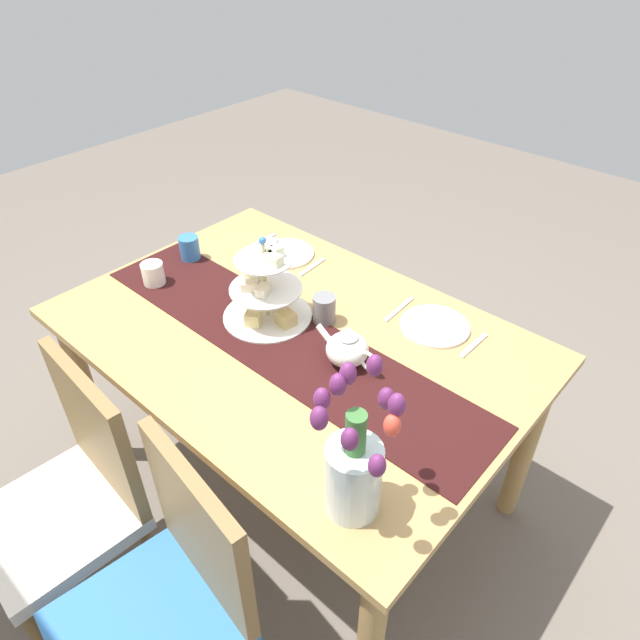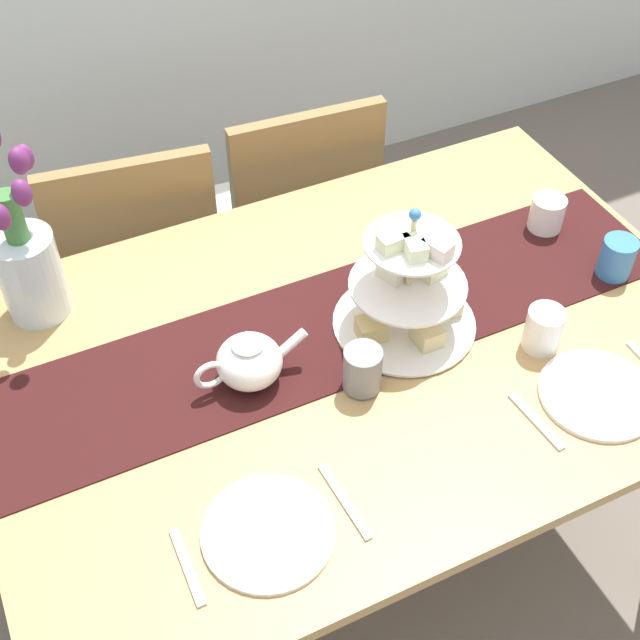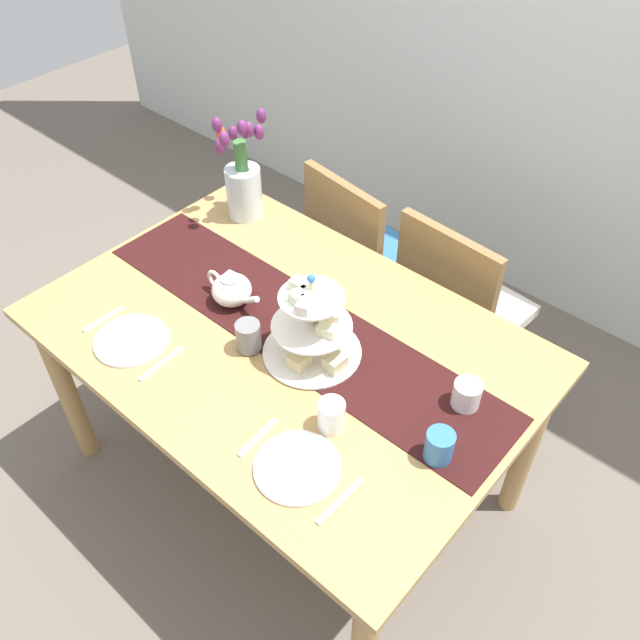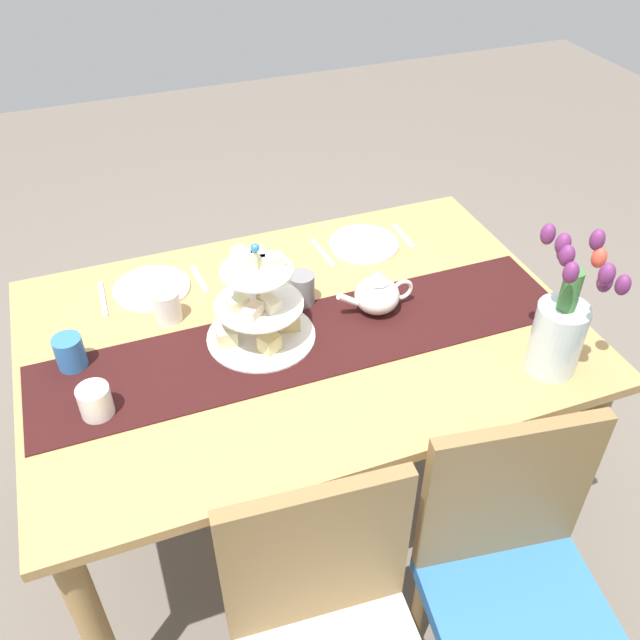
{
  "view_description": "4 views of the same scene",
  "coord_description": "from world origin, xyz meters",
  "px_view_note": "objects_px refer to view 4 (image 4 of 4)",
  "views": [
    {
      "loc": [
        -1.04,
        1.02,
        1.94
      ],
      "look_at": [
        -0.06,
        -0.07,
        0.82
      ],
      "focal_mm": 31.93,
      "sensor_mm": 36.0,
      "label": 1
    },
    {
      "loc": [
        -0.58,
        -1.05,
        2.07
      ],
      "look_at": [
        -0.05,
        0.05,
        0.82
      ],
      "focal_mm": 47.95,
      "sensor_mm": 36.0,
      "label": 2
    },
    {
      "loc": [
        1.05,
        -1.03,
        2.25
      ],
      "look_at": [
        0.1,
        0.06,
        0.87
      ],
      "focal_mm": 37.44,
      "sensor_mm": 36.0,
      "label": 3
    },
    {
      "loc": [
        0.47,
        1.4,
        2.02
      ],
      "look_at": [
        -0.05,
        0.02,
        0.81
      ],
      "focal_mm": 38.5,
      "sensor_mm": 36.0,
      "label": 4
    }
  ],
  "objects_px": {
    "dining_table": "(302,356)",
    "dinner_plate_right": "(152,288)",
    "teapot": "(377,294)",
    "tulip_vase": "(562,324)",
    "dinner_plate_left": "(364,244)",
    "mug_orange": "(70,353)",
    "fork_left": "(403,236)",
    "chair_left": "(515,579)",
    "knife_left": "(323,253)",
    "mug_grey": "(302,289)",
    "tiered_cake_stand": "(258,311)",
    "cream_jug": "(95,402)",
    "knife_right": "(103,299)",
    "mug_white_text": "(167,306)",
    "fork_right": "(199,279)"
  },
  "relations": [
    {
      "from": "tiered_cake_stand",
      "to": "fork_right",
      "type": "bearing_deg",
      "value": -73.58
    },
    {
      "from": "mug_orange",
      "to": "knife_right",
      "type": "bearing_deg",
      "value": -111.68
    },
    {
      "from": "teapot",
      "to": "dinner_plate_left",
      "type": "relative_size",
      "value": 1.04
    },
    {
      "from": "mug_orange",
      "to": "mug_white_text",
      "type": "bearing_deg",
      "value": -158.5
    },
    {
      "from": "cream_jug",
      "to": "mug_grey",
      "type": "relative_size",
      "value": 0.89
    },
    {
      "from": "tulip_vase",
      "to": "chair_left",
      "type": "bearing_deg",
      "value": 52.05
    },
    {
      "from": "dining_table",
      "to": "dinner_plate_left",
      "type": "height_order",
      "value": "dinner_plate_left"
    },
    {
      "from": "mug_white_text",
      "to": "mug_orange",
      "type": "xyz_separation_m",
      "value": [
        0.27,
        0.11,
        0.0
      ]
    },
    {
      "from": "dining_table",
      "to": "mug_grey",
      "type": "height_order",
      "value": "mug_grey"
    },
    {
      "from": "knife_right",
      "to": "mug_orange",
      "type": "bearing_deg",
      "value": 68.32
    },
    {
      "from": "tulip_vase",
      "to": "fork_right",
      "type": "distance_m",
      "value": 1.06
    },
    {
      "from": "chair_left",
      "to": "mug_white_text",
      "type": "distance_m",
      "value": 1.15
    },
    {
      "from": "mug_grey",
      "to": "mug_orange",
      "type": "relative_size",
      "value": 1.0
    },
    {
      "from": "teapot",
      "to": "cream_jug",
      "type": "distance_m",
      "value": 0.82
    },
    {
      "from": "cream_jug",
      "to": "knife_right",
      "type": "xyz_separation_m",
      "value": [
        -0.06,
        -0.47,
        -0.04
      ]
    },
    {
      "from": "tulip_vase",
      "to": "fork_right",
      "type": "xyz_separation_m",
      "value": [
        0.78,
        -0.71,
        -0.14
      ]
    },
    {
      "from": "fork_left",
      "to": "mug_orange",
      "type": "xyz_separation_m",
      "value": [
        1.09,
        0.27,
        0.04
      ]
    },
    {
      "from": "dining_table",
      "to": "mug_orange",
      "type": "xyz_separation_m",
      "value": [
        0.61,
        -0.06,
        0.15
      ]
    },
    {
      "from": "chair_left",
      "to": "dinner_plate_right",
      "type": "relative_size",
      "value": 3.96
    },
    {
      "from": "tiered_cake_stand",
      "to": "cream_jug",
      "type": "bearing_deg",
      "value": 16.86
    },
    {
      "from": "tiered_cake_stand",
      "to": "knife_left",
      "type": "distance_m",
      "value": 0.46
    },
    {
      "from": "cream_jug",
      "to": "dinner_plate_left",
      "type": "relative_size",
      "value": 0.37
    },
    {
      "from": "dinner_plate_left",
      "to": "mug_orange",
      "type": "height_order",
      "value": "mug_orange"
    },
    {
      "from": "teapot",
      "to": "dinner_plate_right",
      "type": "xyz_separation_m",
      "value": [
        0.59,
        -0.33,
        -0.05
      ]
    },
    {
      "from": "chair_left",
      "to": "fork_right",
      "type": "relative_size",
      "value": 6.07
    },
    {
      "from": "tiered_cake_stand",
      "to": "knife_left",
      "type": "bearing_deg",
      "value": -133.34
    },
    {
      "from": "mug_grey",
      "to": "knife_right",
      "type": "bearing_deg",
      "value": -21.95
    },
    {
      "from": "cream_jug",
      "to": "knife_right",
      "type": "height_order",
      "value": "cream_jug"
    },
    {
      "from": "knife_left",
      "to": "chair_left",
      "type": "bearing_deg",
      "value": 94.43
    },
    {
      "from": "tiered_cake_stand",
      "to": "mug_orange",
      "type": "bearing_deg",
      "value": -7.03
    },
    {
      "from": "tiered_cake_stand",
      "to": "mug_grey",
      "type": "height_order",
      "value": "tiered_cake_stand"
    },
    {
      "from": "dining_table",
      "to": "tiered_cake_stand",
      "type": "height_order",
      "value": "tiered_cake_stand"
    },
    {
      "from": "dining_table",
      "to": "mug_orange",
      "type": "bearing_deg",
      "value": -5.85
    },
    {
      "from": "teapot",
      "to": "dinner_plate_right",
      "type": "height_order",
      "value": "teapot"
    },
    {
      "from": "dining_table",
      "to": "dinner_plate_right",
      "type": "xyz_separation_m",
      "value": [
        0.36,
        -0.33,
        0.11
      ]
    },
    {
      "from": "tiered_cake_stand",
      "to": "cream_jug",
      "type": "relative_size",
      "value": 3.58
    },
    {
      "from": "chair_left",
      "to": "knife_right",
      "type": "xyz_separation_m",
      "value": [
        0.78,
        -1.08,
        0.28
      ]
    },
    {
      "from": "knife_left",
      "to": "tiered_cake_stand",
      "type": "bearing_deg",
      "value": 46.66
    },
    {
      "from": "dining_table",
      "to": "tulip_vase",
      "type": "xyz_separation_m",
      "value": [
        -0.56,
        0.38,
        0.25
      ]
    },
    {
      "from": "knife_left",
      "to": "mug_grey",
      "type": "height_order",
      "value": "mug_grey"
    },
    {
      "from": "teapot",
      "to": "cream_jug",
      "type": "bearing_deg",
      "value": 9.52
    },
    {
      "from": "chair_left",
      "to": "dinner_plate_right",
      "type": "height_order",
      "value": "chair_left"
    },
    {
      "from": "tulip_vase",
      "to": "dinner_plate_left",
      "type": "height_order",
      "value": "tulip_vase"
    },
    {
      "from": "dining_table",
      "to": "dinner_plate_left",
      "type": "bearing_deg",
      "value": -135.34
    },
    {
      "from": "dining_table",
      "to": "dinner_plate_left",
      "type": "distance_m",
      "value": 0.48
    },
    {
      "from": "cream_jug",
      "to": "chair_left",
      "type": "bearing_deg",
      "value": 144.05
    },
    {
      "from": "dining_table",
      "to": "knife_left",
      "type": "bearing_deg",
      "value": -119.83
    },
    {
      "from": "dinner_plate_left",
      "to": "knife_left",
      "type": "height_order",
      "value": "dinner_plate_left"
    },
    {
      "from": "dining_table",
      "to": "mug_orange",
      "type": "relative_size",
      "value": 16.16
    },
    {
      "from": "knife_right",
      "to": "mug_orange",
      "type": "xyz_separation_m",
      "value": [
        0.11,
        0.27,
        0.04
      ]
    }
  ]
}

